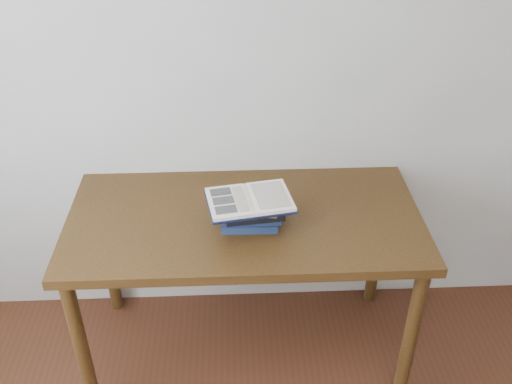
{
  "coord_description": "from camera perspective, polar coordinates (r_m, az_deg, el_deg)",
  "views": [
    {
      "loc": [
        0.08,
        -0.56,
        2.21
      ],
      "look_at": [
        0.16,
        1.27,
        0.99
      ],
      "focal_mm": 40.0,
      "sensor_mm": 36.0,
      "label": 1
    }
  ],
  "objects": [
    {
      "name": "book_stack",
      "position": [
        2.31,
        -0.37,
        -1.98
      ],
      "size": [
        0.26,
        0.2,
        0.13
      ],
      "color": "navy",
      "rests_on": "desk"
    },
    {
      "name": "desk",
      "position": [
        2.45,
        -1.13,
        -4.24
      ],
      "size": [
        1.49,
        0.74,
        0.8
      ],
      "color": "#492F12",
      "rests_on": "ground"
    },
    {
      "name": "room_shell",
      "position": [
        0.83,
        -13.32,
        -12.13
      ],
      "size": [
        3.54,
        3.54,
        2.62
      ],
      "color": "silver",
      "rests_on": "ground"
    },
    {
      "name": "open_book",
      "position": [
        2.24,
        -0.63,
        -0.83
      ],
      "size": [
        0.36,
        0.28,
        0.03
      ],
      "rotation": [
        0.0,
        0.0,
        0.17
      ],
      "color": "black",
      "rests_on": "book_stack"
    }
  ]
}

